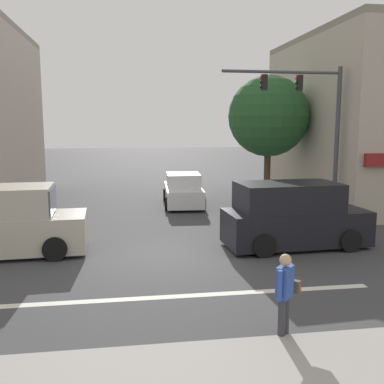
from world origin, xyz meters
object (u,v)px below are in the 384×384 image
object	(u,v)px
traffic_light_mast	(315,118)
sedan_parked_curbside	(183,191)
street_tree	(269,116)
van_crossing_leftbound	(293,217)
van_crossing_center	(5,223)
utility_pole_far_right	(328,115)
pedestrian_foreground_with_bag	(285,292)

from	to	relation	value
traffic_light_mast	sedan_parked_curbside	xyz separation A→B (m)	(-4.73, 4.33, -3.46)
street_tree	sedan_parked_curbside	xyz separation A→B (m)	(-4.16, 0.22, -3.60)
sedan_parked_curbside	van_crossing_leftbound	xyz separation A→B (m)	(2.54, -7.92, 0.29)
van_crossing_leftbound	van_crossing_center	world-z (taller)	same
street_tree	traffic_light_mast	world-z (taller)	street_tree
sedan_parked_curbside	van_crossing_leftbound	bearing A→B (deg)	-72.20
utility_pole_far_right	pedestrian_foreground_with_bag	xyz separation A→B (m)	(-7.31, -14.06, -3.43)
traffic_light_mast	van_crossing_center	world-z (taller)	traffic_light_mast
van_crossing_leftbound	traffic_light_mast	bearing A→B (deg)	58.64
sedan_parked_curbside	utility_pole_far_right	bearing A→B (deg)	0.42
street_tree	pedestrian_foreground_with_bag	bearing A→B (deg)	-106.68
street_tree	van_crossing_center	size ratio (longest dim) A/B	1.34
utility_pole_far_right	van_crossing_center	size ratio (longest dim) A/B	1.81
van_crossing_center	traffic_light_mast	bearing A→B (deg)	15.71
van_crossing_center	street_tree	bearing A→B (deg)	34.38
van_crossing_center	pedestrian_foreground_with_bag	xyz separation A→B (m)	(6.47, -6.54, -0.05)
traffic_light_mast	pedestrian_foreground_with_bag	distance (m)	11.24
van_crossing_leftbound	sedan_parked_curbside	bearing A→B (deg)	107.80
street_tree	utility_pole_far_right	size ratio (longest dim) A/B	0.74
street_tree	pedestrian_foreground_with_bag	size ratio (longest dim) A/B	3.76
street_tree	utility_pole_far_right	xyz separation A→B (m)	(3.18, 0.27, 0.07)
van_crossing_leftbound	pedestrian_foreground_with_bag	world-z (taller)	van_crossing_leftbound
street_tree	van_crossing_leftbound	size ratio (longest dim) A/B	1.34
utility_pole_far_right	street_tree	bearing A→B (deg)	-175.15
utility_pole_far_right	sedan_parked_curbside	distance (m)	8.20
traffic_light_mast	street_tree	bearing A→B (deg)	97.93
utility_pole_far_right	sedan_parked_curbside	world-z (taller)	utility_pole_far_right
utility_pole_far_right	van_crossing_leftbound	bearing A→B (deg)	-121.01
street_tree	van_crossing_leftbound	bearing A→B (deg)	-101.85
street_tree	utility_pole_far_right	bearing A→B (deg)	4.85
utility_pole_far_right	sedan_parked_curbside	xyz separation A→B (m)	(-7.34, -0.05, -3.67)
traffic_light_mast	sedan_parked_curbside	world-z (taller)	traffic_light_mast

